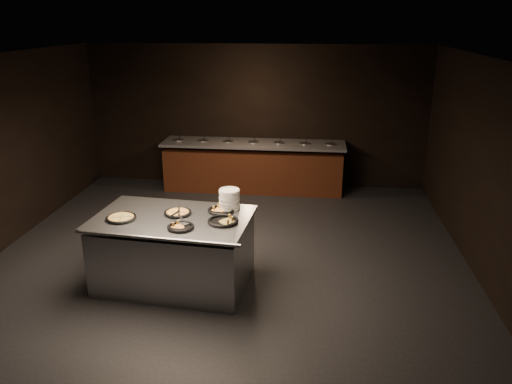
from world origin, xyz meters
TOP-DOWN VIEW (x-y plane):
  - room at (0.00, 0.00)m, footprint 7.02×8.02m
  - salad_bar at (0.00, 3.56)m, footprint 3.70×0.83m
  - serving_counter at (-0.59, -0.39)m, footprint 2.11×1.45m
  - plate_stack at (0.11, -0.02)m, footprint 0.27×0.27m
  - pan_veggie_whole at (-1.21, -0.54)m, footprint 0.39×0.39m
  - pan_cheese_whole at (-0.54, -0.28)m, footprint 0.36×0.36m
  - pan_cheese_slices_a at (0.01, -0.13)m, footprint 0.35×0.35m
  - pan_cheese_slices_b at (-0.38, -0.73)m, footprint 0.33×0.33m
  - pan_veggie_slices at (0.10, -0.49)m, footprint 0.39×0.39m
  - server_left at (-0.52, -0.30)m, footprint 0.15×0.31m
  - server_right at (-0.46, -0.55)m, footprint 0.29×0.26m

SIDE VIEW (x-z plane):
  - salad_bar at x=0.00m, z-range -0.15..1.03m
  - serving_counter at x=-0.59m, z-range -0.02..0.94m
  - pan_veggie_slices at x=0.10m, z-range 0.96..1.00m
  - pan_cheese_slices_a at x=0.01m, z-range 0.96..1.00m
  - pan_cheese_slices_b at x=-0.38m, z-range 0.96..1.00m
  - pan_cheese_whole at x=-0.54m, z-range 0.96..1.00m
  - pan_veggie_whole at x=-1.21m, z-range 0.96..1.00m
  - server_left at x=-0.52m, z-range 0.96..1.11m
  - server_right at x=-0.46m, z-range 0.96..1.13m
  - plate_stack at x=0.11m, z-range 0.96..1.23m
  - room at x=0.00m, z-range -0.01..2.91m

